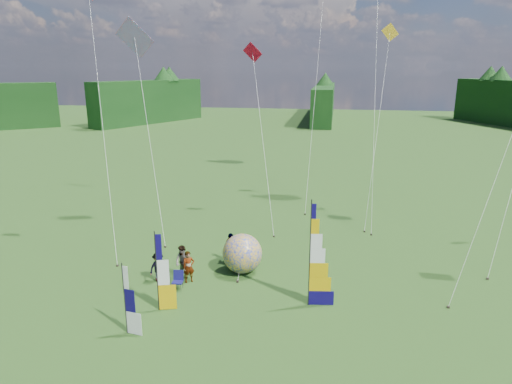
% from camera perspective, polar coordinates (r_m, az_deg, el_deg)
% --- Properties ---
extents(ground, '(220.00, 220.00, 0.00)m').
position_cam_1_polar(ground, '(20.40, 0.90, -18.27)').
color(ground, '#2B571B').
rests_on(ground, ground).
extents(treeline_ring, '(210.00, 210.00, 8.00)m').
position_cam_1_polar(treeline_ring, '(18.48, 0.95, -7.91)').
color(treeline_ring, black).
rests_on(treeline_ring, ground).
extents(feather_banner_main, '(1.40, 0.29, 5.20)m').
position_cam_1_polar(feather_banner_main, '(22.10, 6.74, -7.92)').
color(feather_banner_main, '#0F074D').
rests_on(feather_banner_main, ground).
extents(side_banner_left, '(1.06, 0.39, 3.88)m').
position_cam_1_polar(side_banner_left, '(22.27, -12.29, -9.85)').
color(side_banner_left, '#D5A406').
rests_on(side_banner_left, ground).
extents(side_banner_far, '(0.96, 0.25, 3.21)m').
position_cam_1_polar(side_banner_far, '(20.97, -16.09, -12.83)').
color(side_banner_far, white).
rests_on(side_banner_far, ground).
extents(bol_inflatable, '(2.26, 2.26, 2.25)m').
position_cam_1_polar(bol_inflatable, '(25.97, -1.73, -7.69)').
color(bol_inflatable, '#182FA4').
rests_on(bol_inflatable, ground).
extents(spectator_a, '(0.77, 0.70, 1.76)m').
position_cam_1_polar(spectator_a, '(25.18, -8.42, -9.24)').
color(spectator_a, '#66594C').
rests_on(spectator_a, ground).
extents(spectator_b, '(1.02, 0.77, 1.89)m').
position_cam_1_polar(spectator_b, '(25.61, -9.14, -8.67)').
color(spectator_b, '#66594C').
rests_on(spectator_b, ground).
extents(spectator_c, '(0.93, 1.11, 1.66)m').
position_cam_1_polar(spectator_c, '(25.57, -12.13, -9.16)').
color(spectator_c, '#66594C').
rests_on(spectator_c, ground).
extents(spectator_d, '(1.06, 1.07, 1.82)m').
position_cam_1_polar(spectator_d, '(27.33, -3.18, -6.97)').
color(spectator_d, '#66594C').
rests_on(spectator_d, ground).
extents(camp_chair, '(0.64, 0.64, 1.01)m').
position_cam_1_polar(camp_chair, '(24.62, -9.78, -10.88)').
color(camp_chair, '#12104D').
rests_on(camp_chair, ground).
extents(kite_whale, '(9.53, 16.29, 22.75)m').
position_cam_1_polar(kite_whale, '(36.85, 14.82, 15.05)').
color(kite_whale, black).
rests_on(kite_whale, ground).
extents(kite_rainbow_delta, '(9.24, 11.97, 15.77)m').
position_cam_1_polar(kite_rainbow_delta, '(32.36, -13.35, 8.94)').
color(kite_rainbow_delta, '#E34127').
rests_on(kite_rainbow_delta, ground).
extents(kite_parafoil, '(10.27, 11.03, 15.34)m').
position_cam_1_polar(kite_parafoil, '(25.81, 28.72, 5.42)').
color(kite_parafoil, '#A3203E').
rests_on(kite_parafoil, ground).
extents(small_kite_red, '(7.00, 10.90, 13.68)m').
position_cam_1_polar(small_kite_red, '(33.63, 0.83, 7.79)').
color(small_kite_red, red).
rests_on(small_kite_red, ground).
extents(small_kite_orange, '(6.04, 10.32, 15.02)m').
position_cam_1_polar(small_kite_orange, '(35.22, 15.05, 8.71)').
color(small_kite_orange, yellow).
rests_on(small_kite_orange, ground).
extents(small_kite_pink, '(8.55, 10.41, 17.33)m').
position_cam_1_polar(small_kite_pink, '(29.83, -18.78, 9.53)').
color(small_kite_pink, '#F6508F').
rests_on(small_kite_pink, ground).
extents(small_kite_green, '(5.17, 12.99, 19.48)m').
position_cam_1_polar(small_kite_green, '(39.29, 7.44, 13.02)').
color(small_kite_green, green).
rests_on(small_kite_green, ground).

